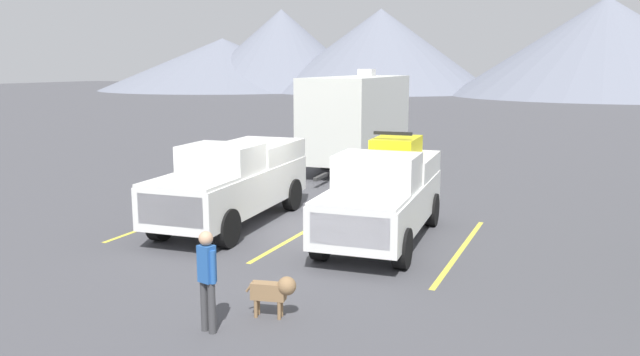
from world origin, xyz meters
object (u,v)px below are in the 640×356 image
at_px(camper_trailer_a, 358,116).
at_px(pickup_truck_a, 234,180).
at_px(person_a, 207,275).
at_px(pickup_truck_b, 384,192).
at_px(dog, 276,290).

bearing_deg(camper_trailer_a, pickup_truck_a, -88.63).
xyz_separation_m(pickup_truck_a, person_a, (3.22, -6.09, -0.21)).
relative_size(pickup_truck_a, pickup_truck_b, 1.08).
distance_m(pickup_truck_b, dog, 5.27).
xyz_separation_m(pickup_truck_a, pickup_truck_b, (4.07, 0.05, 0.01)).
bearing_deg(pickup_truck_a, pickup_truck_b, 0.69).
relative_size(person_a, dog, 1.90).
bearing_deg(dog, pickup_truck_a, 127.19).
bearing_deg(person_a, pickup_truck_a, 117.85).
distance_m(pickup_truck_a, pickup_truck_b, 4.07).
distance_m(pickup_truck_a, dog, 6.53).
relative_size(pickup_truck_b, camper_trailer_a, 0.61).
height_order(pickup_truck_a, dog, pickup_truck_a).
height_order(pickup_truck_b, person_a, pickup_truck_b).
xyz_separation_m(pickup_truck_b, dog, (-0.15, -5.22, -0.67)).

